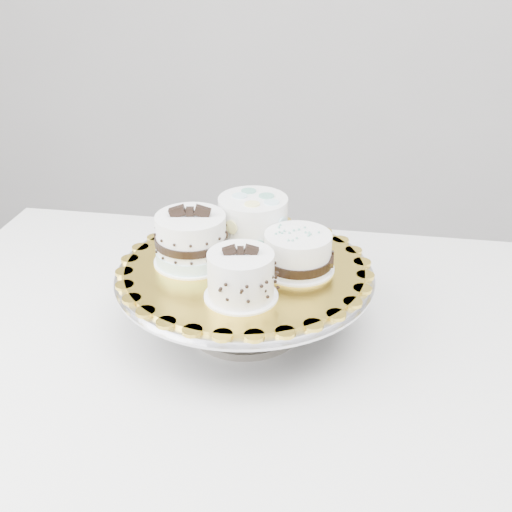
# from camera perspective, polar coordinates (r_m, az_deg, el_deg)

# --- Properties ---
(table) EXTENTS (1.19, 0.81, 0.75)m
(table) POSITION_cam_1_polar(r_m,az_deg,el_deg) (1.05, 0.08, -10.41)
(table) COLOR white
(table) RESTS_ON floor
(cake_stand) EXTENTS (0.39, 0.39, 0.10)m
(cake_stand) POSITION_cam_1_polar(r_m,az_deg,el_deg) (0.98, -0.99, -2.85)
(cake_stand) COLOR gray
(cake_stand) RESTS_ON table
(cake_board) EXTENTS (0.40, 0.40, 0.01)m
(cake_board) POSITION_cam_1_polar(r_m,az_deg,el_deg) (0.96, -1.00, -1.02)
(cake_board) COLOR gold
(cake_board) RESTS_ON cake_stand
(cake_swirl) EXTENTS (0.10, 0.10, 0.08)m
(cake_swirl) POSITION_cam_1_polar(r_m,az_deg,el_deg) (0.86, -1.36, -1.85)
(cake_swirl) COLOR white
(cake_swirl) RESTS_ON cake_board
(cake_banded) EXTENTS (0.12, 0.12, 0.09)m
(cake_banded) POSITION_cam_1_polar(r_m,az_deg,el_deg) (0.96, -5.76, 1.34)
(cake_banded) COLOR white
(cake_banded) RESTS_ON cake_board
(cake_dots) EXTENTS (0.13, 0.13, 0.08)m
(cake_dots) POSITION_cam_1_polar(r_m,az_deg,el_deg) (1.00, -0.26, 3.11)
(cake_dots) COLOR white
(cake_dots) RESTS_ON cake_board
(cake_ribbon) EXTENTS (0.11, 0.11, 0.06)m
(cake_ribbon) POSITION_cam_1_polar(r_m,az_deg,el_deg) (0.94, 3.78, 0.29)
(cake_ribbon) COLOR white
(cake_ribbon) RESTS_ON cake_board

